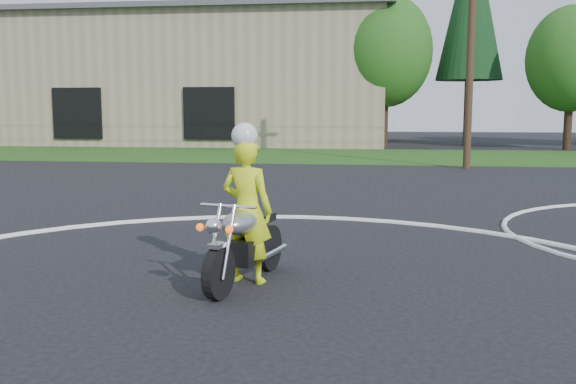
# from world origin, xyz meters

# --- Properties ---
(grass_strip) EXTENTS (120.00, 10.00, 0.02)m
(grass_strip) POSITION_xyz_m (0.00, 27.00, 0.01)
(grass_strip) COLOR #1E4714
(grass_strip) RESTS_ON ground
(course_markings) EXTENTS (19.05, 19.05, 0.12)m
(course_markings) POSITION_xyz_m (2.17, 4.35, 0.01)
(course_markings) COLOR silver
(course_markings) RESTS_ON ground
(primary_motorcycle) EXTENTS (0.93, 2.14, 1.14)m
(primary_motorcycle) POSITION_xyz_m (-0.14, 3.84, 0.55)
(primary_motorcycle) COLOR black
(primary_motorcycle) RESTS_ON ground
(rider_primary_grp) EXTENTS (0.79, 0.62, 2.12)m
(rider_primary_grp) POSITION_xyz_m (-0.14, 3.98, 1.02)
(rider_primary_grp) COLOR #D3EB18
(rider_primary_grp) RESTS_ON ground
(warehouse) EXTENTS (41.00, 17.00, 8.30)m
(warehouse) POSITION_xyz_m (-18.00, 39.99, 4.16)
(warehouse) COLOR tan
(warehouse) RESTS_ON ground
(utility_poles) EXTENTS (41.60, 1.12, 10.00)m
(utility_poles) POSITION_xyz_m (5.00, 21.00, 5.20)
(utility_poles) COLOR #473321
(utility_poles) RESTS_ON ground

